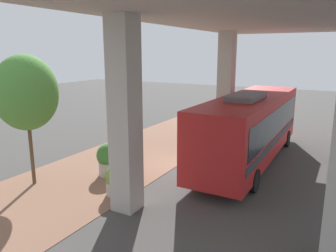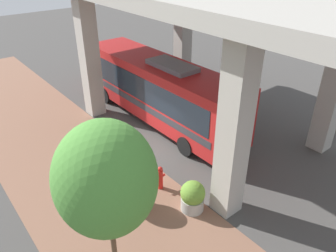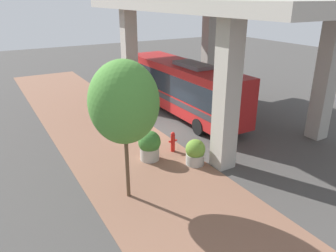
# 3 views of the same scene
# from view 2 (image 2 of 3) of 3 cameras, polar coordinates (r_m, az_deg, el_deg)

# --- Properties ---
(ground_plane) EXTENTS (80.00, 80.00, 0.00)m
(ground_plane) POSITION_cam_2_polar(r_m,az_deg,el_deg) (16.40, -5.15, -4.75)
(ground_plane) COLOR #474442
(ground_plane) RESTS_ON ground
(sidewalk_strip) EXTENTS (6.00, 40.00, 0.02)m
(sidewalk_strip) POSITION_cam_2_polar(r_m,az_deg,el_deg) (15.29, -14.55, -8.60)
(sidewalk_strip) COLOR #845B47
(sidewalk_strip) RESTS_ON ground
(overpass) EXTENTS (9.40, 18.62, 7.56)m
(overpass) POSITION_cam_2_polar(r_m,az_deg,el_deg) (16.29, 6.15, 20.16)
(overpass) COLOR #ADA89E
(overpass) RESTS_ON ground
(bus) EXTENTS (2.79, 11.48, 3.74)m
(bus) POSITION_cam_2_polar(r_m,az_deg,el_deg) (18.52, -1.59, 6.74)
(bus) COLOR #B21E1E
(bus) RESTS_ON ground
(fire_hydrant) EXTENTS (0.47, 0.23, 1.12)m
(fire_hydrant) POSITION_cam_2_polar(r_m,az_deg,el_deg) (13.89, -1.36, -8.98)
(fire_hydrant) COLOR red
(fire_hydrant) RESTS_ON ground
(planter_front) EXTENTS (1.13, 1.13, 1.55)m
(planter_front) POSITION_cam_2_polar(r_m,az_deg,el_deg) (12.96, -6.07, -11.21)
(planter_front) COLOR #ADA89E
(planter_front) RESTS_ON ground
(planter_middle) EXTENTS (0.97, 0.97, 1.31)m
(planter_middle) POSITION_cam_2_polar(r_m,az_deg,el_deg) (12.92, 4.32, -12.15)
(planter_middle) COLOR #ADA89E
(planter_middle) RESTS_ON ground
(street_tree_near) EXTENTS (2.65, 2.65, 5.64)m
(street_tree_near) POSITION_cam_2_polar(r_m,az_deg,el_deg) (8.41, -10.76, -9.10)
(street_tree_near) COLOR brown
(street_tree_near) RESTS_ON ground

